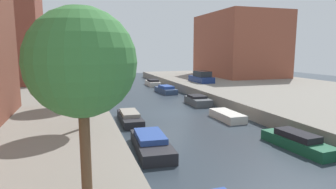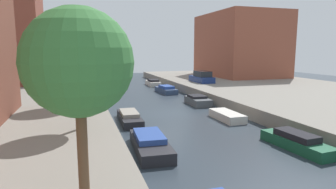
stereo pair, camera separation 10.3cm
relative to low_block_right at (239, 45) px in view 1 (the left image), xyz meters
The scene contains 16 objects.
ground_plane 27.16m from the low_block_right, 132.75° to the right, with size 84.00×84.00×0.00m, color #28333D.
quay_right 20.42m from the low_block_right, 98.76° to the right, with size 20.00×64.00×1.00m, color gray.
low_block_right is the anchor object (origin of this frame).
street_tree_0 41.72m from the low_block_right, 126.55° to the right, with size 2.79×2.79×5.18m.
street_tree_1 35.76m from the low_block_right, 134.03° to the right, with size 2.65×2.65×5.05m.
street_tree_2 31.02m from the low_block_right, 143.21° to the right, with size 3.18×3.18×5.90m.
street_tree_3 27.25m from the low_block_right, 155.87° to the right, with size 2.15×2.15×4.57m.
street_tree_4 25.13m from the low_block_right, behind, with size 3.08×3.08×5.22m.
parked_car 12.84m from the low_block_right, 143.30° to the right, with size 1.86×4.37×1.45m.
moored_boat_left_2 35.22m from the low_block_right, 128.19° to the right, with size 1.86×4.50×0.85m.
moored_boat_left_3 30.65m from the low_block_right, 135.51° to the right, with size 1.47×4.49×0.77m.
moored_boat_right_1 33.07m from the low_block_right, 115.80° to the right, with size 1.53×4.21×0.89m.
moored_boat_right_2 27.47m from the low_block_right, 122.69° to the right, with size 1.39×3.34×0.57m.
moored_boat_right_3 22.48m from the low_block_right, 130.74° to the right, with size 1.68×3.32×0.86m.
moored_boat_right_4 17.97m from the low_block_right, 150.47° to the right, with size 1.78×4.13×0.90m.
moored_boat_right_5 15.63m from the low_block_right, behind, with size 1.59×4.22×0.92m.
Camera 1 is at (-6.95, -21.56, 5.09)m, focal length 30.72 mm.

